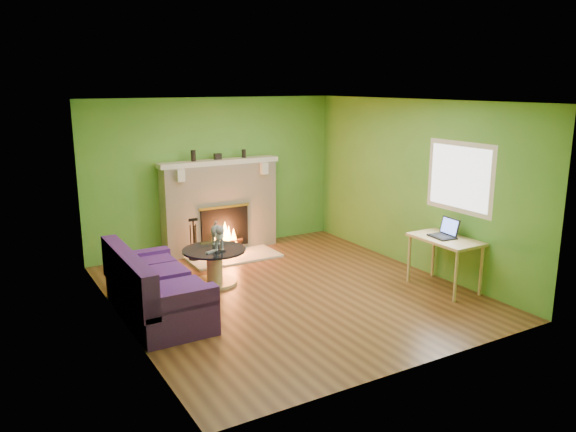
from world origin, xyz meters
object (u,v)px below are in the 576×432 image
Objects in this scene: sofa at (153,290)px; desk at (445,244)px; coffee_table at (214,264)px; cat at (217,235)px.

desk is at bearing -16.50° from sofa.
sofa is 2.09× the size of coffee_table.
sofa is 3.98m from desk.
desk is 3.22m from cat.
coffee_table is at bearing 146.12° from desk.
cat is (1.19, 0.74, 0.38)m from sofa.
desk is at bearing -33.88° from coffee_table.
coffee_table is 1.47× the size of cat.
cat is at bearing 144.58° from desk.
coffee_table is at bearing 31.74° from sofa.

